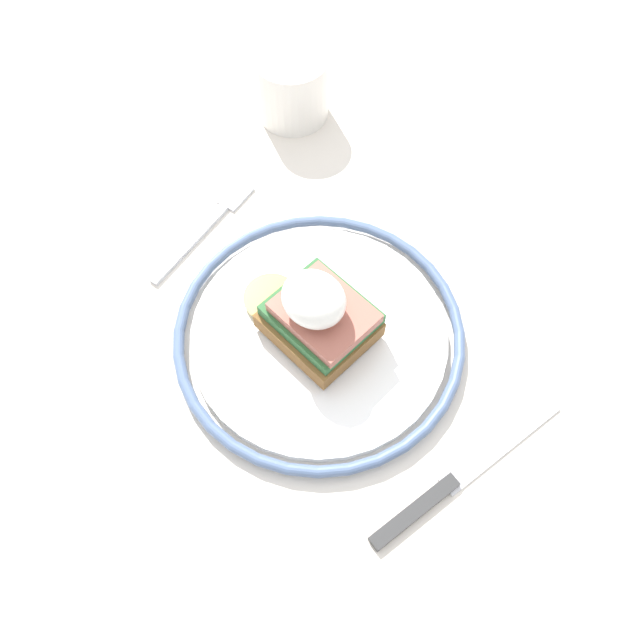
# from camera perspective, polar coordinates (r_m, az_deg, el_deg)

# --- Properties ---
(ground_plane) EXTENTS (6.00, 6.00, 0.00)m
(ground_plane) POSITION_cam_1_polar(r_m,az_deg,el_deg) (1.28, 0.23, -16.98)
(ground_plane) COLOR #B2ADA3
(dining_table) EXTENTS (0.93, 0.75, 0.75)m
(dining_table) POSITION_cam_1_polar(r_m,az_deg,el_deg) (0.68, 0.41, -6.17)
(dining_table) COLOR beige
(dining_table) RESTS_ON ground_plane
(plate) EXTENTS (0.26, 0.26, 0.02)m
(plate) POSITION_cam_1_polar(r_m,az_deg,el_deg) (0.56, 0.00, -1.35)
(plate) COLOR white
(plate) RESTS_ON dining_table
(sandwich) EXTENTS (0.12, 0.08, 0.08)m
(sandwich) POSITION_cam_1_polar(r_m,az_deg,el_deg) (0.52, -0.30, 0.68)
(sandwich) COLOR brown
(sandwich) RESTS_ON plate
(fork) EXTENTS (0.04, 0.15, 0.00)m
(fork) POSITION_cam_1_polar(r_m,az_deg,el_deg) (0.64, -10.28, 8.52)
(fork) COLOR silver
(fork) RESTS_ON dining_table
(knife) EXTENTS (0.04, 0.20, 0.01)m
(knife) POSITION_cam_1_polar(r_m,az_deg,el_deg) (0.53, 12.05, -14.20)
(knife) COLOR #2D2D2D
(knife) RESTS_ON dining_table
(cup) EXTENTS (0.08, 0.08, 0.07)m
(cup) POSITION_cam_1_polar(r_m,az_deg,el_deg) (0.71, -2.56, 20.60)
(cup) COLOR white
(cup) RESTS_ON dining_table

